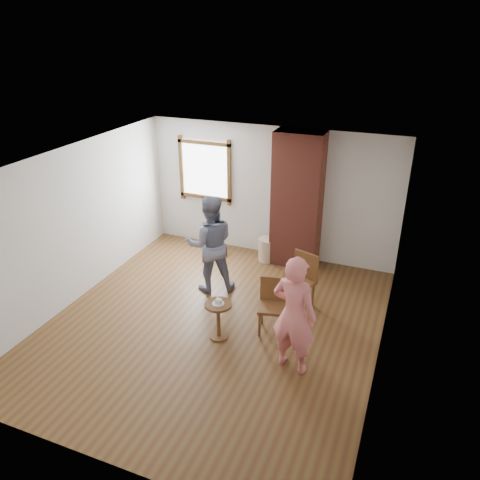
# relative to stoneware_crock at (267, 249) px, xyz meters

# --- Properties ---
(ground) EXTENTS (5.50, 5.50, 0.00)m
(ground) POSITION_rel_stoneware_crock_xyz_m (-0.08, -2.40, -0.24)
(ground) COLOR brown
(ground) RESTS_ON ground
(room_shell) EXTENTS (5.04, 5.52, 2.62)m
(room_shell) POSITION_rel_stoneware_crock_xyz_m (-0.13, -1.79, 1.57)
(room_shell) COLOR silver
(room_shell) RESTS_ON ground
(brick_chimney) EXTENTS (0.90, 0.50, 2.60)m
(brick_chimney) POSITION_rel_stoneware_crock_xyz_m (0.52, 0.10, 1.06)
(brick_chimney) COLOR brown
(brick_chimney) RESTS_ON ground
(stoneware_crock) EXTENTS (0.39, 0.39, 0.47)m
(stoneware_crock) POSITION_rel_stoneware_crock_xyz_m (0.00, 0.00, 0.00)
(stoneware_crock) COLOR #CAB392
(stoneware_crock) RESTS_ON ground
(dark_pot) EXTENTS (0.19, 0.19, 0.17)m
(dark_pot) POSITION_rel_stoneware_crock_xyz_m (-0.91, -0.13, -0.15)
(dark_pot) COLOR black
(dark_pot) RESTS_ON ground
(dining_chair_left) EXTENTS (0.48, 0.48, 0.86)m
(dining_chair_left) POSITION_rel_stoneware_crock_xyz_m (0.80, -2.15, 0.24)
(dining_chair_left) COLOR brown
(dining_chair_left) RESTS_ON ground
(dining_chair_right) EXTENTS (0.56, 0.56, 0.95)m
(dining_chair_right) POSITION_rel_stoneware_crock_xyz_m (1.04, -1.37, 0.30)
(dining_chair_right) COLOR brown
(dining_chair_right) RESTS_ON ground
(side_table) EXTENTS (0.40, 0.40, 0.60)m
(side_table) POSITION_rel_stoneware_crock_xyz_m (0.13, -2.66, 0.17)
(side_table) COLOR brown
(side_table) RESTS_ON ground
(cake_plate) EXTENTS (0.18, 0.18, 0.01)m
(cake_plate) POSITION_rel_stoneware_crock_xyz_m (0.13, -2.66, 0.37)
(cake_plate) COLOR white
(cake_plate) RESTS_ON side_table
(cake_slice) EXTENTS (0.08, 0.07, 0.06)m
(cake_slice) POSITION_rel_stoneware_crock_xyz_m (0.14, -2.66, 0.40)
(cake_slice) COLOR white
(cake_slice) RESTS_ON cake_plate
(man) EXTENTS (1.06, 0.99, 1.75)m
(man) POSITION_rel_stoneware_crock_xyz_m (-0.58, -1.39, 0.64)
(man) COLOR #161D3D
(man) RESTS_ON ground
(person_pink) EXTENTS (0.69, 0.52, 1.71)m
(person_pink) POSITION_rel_stoneware_crock_xyz_m (1.33, -2.90, 0.62)
(person_pink) COLOR #F2797B
(person_pink) RESTS_ON ground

